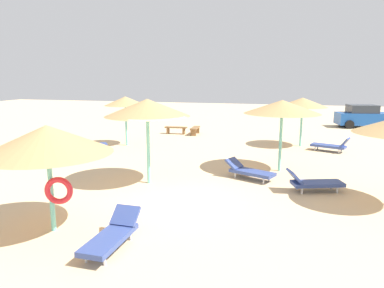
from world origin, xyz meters
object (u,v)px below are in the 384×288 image
object	(u,v)px
lounger_1	(313,182)
bench_1	(176,129)
lounger_3	(249,171)
parked_car	(364,117)
parasol_4	(47,140)
parasol_5	(147,108)
parasol_0	(303,102)
parasol_2	(125,101)
lounger_2	(87,145)
bench_0	(195,129)
parasol_3	(282,107)
lounger_4	(112,235)
lounger_0	(331,145)

from	to	relation	value
lounger_1	bench_1	distance (m)	13.24
lounger_3	parked_car	bearing A→B (deg)	66.91
parasol_4	parasol_5	size ratio (longest dim) A/B	1.02
parasol_5	lounger_1	world-z (taller)	parasol_5
parasol_0	parasol_2	distance (m)	9.72
parasol_4	lounger_3	xyz separation A→B (m)	(4.26, 5.90, -2.01)
parasol_5	parasol_2	bearing A→B (deg)	121.51
parasol_0	lounger_2	world-z (taller)	parasol_0
parasol_4	bench_0	world-z (taller)	parasol_4
parasol_3	parked_car	size ratio (longest dim) A/B	0.72
lounger_3	lounger_4	distance (m)	6.78
parasol_0	lounger_0	world-z (taller)	parasol_0
parasol_5	lounger_3	bearing A→B (deg)	22.83
parasol_5	lounger_4	distance (m)	5.57
parasol_4	parked_car	distance (m)	24.81
parasol_4	lounger_0	distance (m)	14.47
parasol_2	lounger_0	xyz separation A→B (m)	(10.94, 1.20, -2.16)
parasol_0	bench_0	bearing A→B (deg)	160.63
lounger_2	lounger_4	bearing A→B (deg)	-55.94
bench_1	lounger_1	bearing A→B (deg)	-51.81
lounger_1	lounger_3	xyz separation A→B (m)	(-2.26, 0.95, -0.01)
bench_0	lounger_3	bearing A→B (deg)	-64.26
lounger_3	bench_1	distance (m)	11.16
parked_car	parasol_5	bearing A→B (deg)	-120.44
parasol_5	parasol_0	bearing A→B (deg)	57.44
bench_0	bench_1	bearing A→B (deg)	-175.42
lounger_4	parasol_2	bearing A→B (deg)	113.91
parasol_2	bench_1	size ratio (longest dim) A/B	1.81
lounger_2	lounger_3	bearing A→B (deg)	-18.99
lounger_3	lounger_4	xyz separation A→B (m)	(-2.39, -6.35, 0.00)
parasol_2	lounger_3	size ratio (longest dim) A/B	1.38
lounger_3	parasol_2	bearing A→B (deg)	146.39
parasol_2	lounger_1	bearing A→B (deg)	-31.26
parasol_3	lounger_3	xyz separation A→B (m)	(-1.09, -1.51, -2.32)
lounger_1	lounger_2	size ratio (longest dim) A/B	1.06
parasol_2	bench_1	xyz separation A→B (m)	(1.45, 4.56, -2.14)
parasol_4	lounger_3	distance (m)	7.55
parasol_2	parasol_4	distance (m)	11.25
parasol_3	lounger_4	distance (m)	8.90
parasol_2	parked_car	size ratio (longest dim) A/B	0.65
parasol_4	lounger_4	distance (m)	2.78
parasol_2	lounger_2	distance (m)	3.17
bench_0	bench_1	world-z (taller)	same
parasol_4	lounger_1	bearing A→B (deg)	37.22
bench_1	bench_0	bearing A→B (deg)	4.58
parasol_5	bench_0	size ratio (longest dim) A/B	2.02
parasol_3	parasol_4	world-z (taller)	parasol_3
lounger_0	parked_car	distance (m)	10.64
parasol_0	lounger_4	size ratio (longest dim) A/B	1.42
bench_1	parasol_2	bearing A→B (deg)	-107.69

